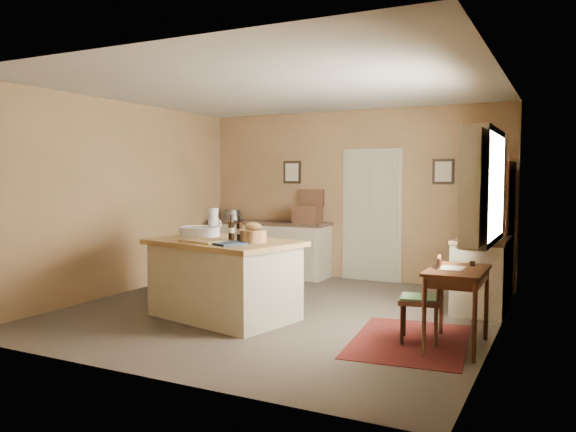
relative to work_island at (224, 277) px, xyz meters
The scene contains 16 objects.
ground 0.86m from the work_island, 51.65° to the left, with size 5.00×5.00×0.00m, color brown.
wall_back 3.21m from the work_island, 81.81° to the left, with size 5.00×0.10×2.70m, color #9B764D.
wall_front 2.17m from the work_island, 77.25° to the right, with size 5.00×0.10×2.70m, color #9B764D.
wall_left 2.30m from the work_island, 164.90° to the left, with size 0.10×5.00×2.70m, color #9B764D.
wall_right 3.12m from the work_island, 10.71° to the left, with size 0.10×5.00×2.70m, color #9B764D.
ceiling 2.33m from the work_island, 51.65° to the left, with size 5.00×5.00×0.00m, color silver.
door 3.18m from the work_island, 75.37° to the left, with size 0.97×0.06×2.11m, color #B5B399.
framed_prints 3.34m from the work_island, 78.09° to the left, with size 2.82×0.02×0.38m.
window 3.08m from the work_island, ahead, with size 0.25×1.99×1.12m.
work_island is the anchor object (origin of this frame).
sideboard 2.90m from the work_island, 108.11° to the left, with size 2.10×0.60×1.18m.
rug 2.24m from the work_island, ahead, with size 1.10×1.60×0.01m, color #4E130F.
writing_desk 2.65m from the work_island, ahead, with size 0.52×0.86×0.82m.
desk_chair 2.28m from the work_island, ahead, with size 0.39×0.39×0.84m, color black, non-canonical shape.
right_cabinet 3.16m from the work_island, 33.36° to the left, with size 0.62×1.11×0.99m.
shelving_unit 3.76m from the work_island, 41.67° to the left, with size 0.31×0.83×1.84m.
Camera 1 is at (3.14, -6.00, 1.64)m, focal length 35.00 mm.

